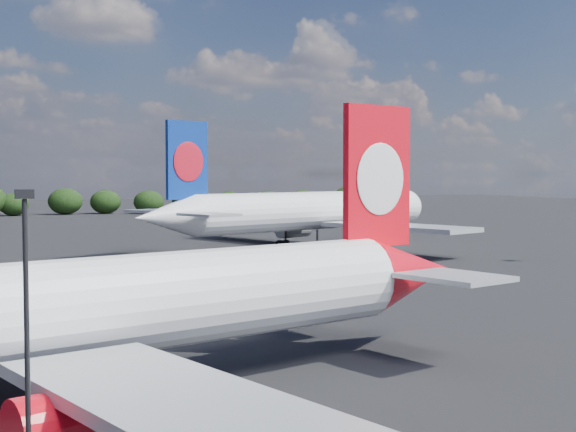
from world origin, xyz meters
name	(u,v)px	position (x,y,z in m)	size (l,w,h in m)	color
qantas_airliner	(117,308)	(3.13, 1.83, 4.48)	(44.44, 42.59, 14.72)	white
china_southern_airliner	(303,212)	(42.09, 68.57, 5.27)	(51.53, 49.52, 17.30)	white
apron_lamp_post	(27,338)	(-1.81, -10.04, 5.75)	(0.55, 0.30, 10.22)	black
billboard_yellow	(18,201)	(12.00, 182.00, 3.87)	(5.00, 0.30, 5.50)	yellow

